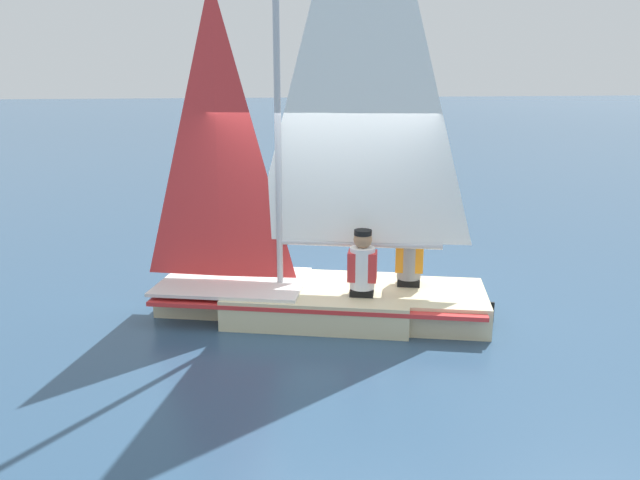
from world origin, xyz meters
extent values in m
plane|color=#2D4C6B|center=(0.00, 0.00, 0.00)|extent=(260.00, 260.00, 0.00)
cube|color=beige|center=(0.00, 0.00, 0.18)|extent=(2.24, 2.62, 0.37)
cube|color=beige|center=(0.65, 1.43, 0.18)|extent=(1.11, 1.18, 0.37)
cube|color=beige|center=(-0.65, -1.43, 0.18)|extent=(1.51, 1.36, 0.37)
cube|color=red|center=(0.00, 0.00, 0.30)|extent=(2.98, 4.20, 0.05)
cube|color=silver|center=(0.46, 1.01, 0.39)|extent=(1.97, 2.21, 0.04)
cylinder|color=#B7B7BC|center=(0.21, 0.46, 3.20)|extent=(0.08, 0.08, 5.67)
cylinder|color=#B7B7BC|center=(-0.20, -0.45, 0.93)|extent=(0.89, 1.84, 0.07)
pyramid|color=white|center=(-0.20, -0.45, 3.44)|extent=(0.83, 1.74, 4.95)
pyramid|color=red|center=(0.52, 1.15, 2.25)|extent=(0.61, 1.26, 3.57)
cube|color=black|center=(-0.87, -1.91, 0.13)|extent=(0.06, 0.09, 0.26)
cube|color=black|center=(-0.45, -0.39, 0.23)|extent=(0.33, 0.35, 0.45)
cylinder|color=white|center=(-0.45, -0.39, 0.71)|extent=(0.40, 0.40, 0.50)
cube|color=red|center=(-0.45, -0.39, 0.73)|extent=(0.38, 0.42, 0.35)
sphere|color=#A87A56|center=(-0.45, -0.39, 1.05)|extent=(0.22, 0.22, 0.22)
cylinder|color=black|center=(-0.45, -0.39, 1.14)|extent=(0.28, 0.28, 0.06)
cube|color=black|center=(-0.26, -1.09, 0.23)|extent=(0.33, 0.35, 0.45)
cylinder|color=gray|center=(-0.26, -1.09, 0.71)|extent=(0.40, 0.40, 0.50)
cube|color=orange|center=(-0.26, -1.09, 0.73)|extent=(0.38, 0.42, 0.35)
sphere|color=tan|center=(-0.26, -1.09, 1.05)|extent=(0.22, 0.22, 0.22)
cylinder|color=white|center=(-0.26, -1.09, 1.14)|extent=(0.28, 0.28, 0.06)
camera|label=1|loc=(-7.09, 2.18, 2.82)|focal=35.00mm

